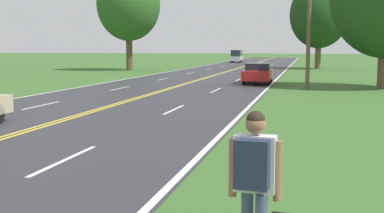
# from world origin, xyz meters

# --- Properties ---
(hitchhiker_person) EXTENTS (0.61, 0.46, 1.80)m
(hitchhiker_person) POSITION_xyz_m (7.61, 3.30, 1.10)
(hitchhiker_person) COLOR #475175
(hitchhiker_person) RESTS_ON ground
(utility_pole_midground) EXTENTS (1.80, 0.24, 8.68)m
(utility_pole_midground) POSITION_xyz_m (8.15, 27.85, 4.50)
(utility_pole_midground) COLOR brown
(utility_pole_midground) RESTS_ON ground
(tree_behind_sign) EXTENTS (6.74, 6.74, 10.16)m
(tree_behind_sign) POSITION_xyz_m (9.26, 56.36, 6.26)
(tree_behind_sign) COLOR brown
(tree_behind_sign) RESTS_ON ground
(tree_mid_treeline) EXTENTS (6.86, 6.86, 11.09)m
(tree_mid_treeline) POSITION_xyz_m (-10.92, 47.88, 7.12)
(tree_mid_treeline) COLOR brown
(tree_mid_treeline) RESTS_ON ground
(car_red_sedan_approaching) EXTENTS (1.95, 4.81, 1.42)m
(car_red_sedan_approaching) POSITION_xyz_m (4.80, 31.65, 0.75)
(car_red_sedan_approaching) COLOR black
(car_red_sedan_approaching) RESTS_ON ground
(car_silver_van_mid_near) EXTENTS (1.75, 4.14, 2.06)m
(car_silver_van_mid_near) POSITION_xyz_m (-3.53, 78.45, 1.04)
(car_silver_van_mid_near) COLOR black
(car_silver_van_mid_near) RESTS_ON ground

